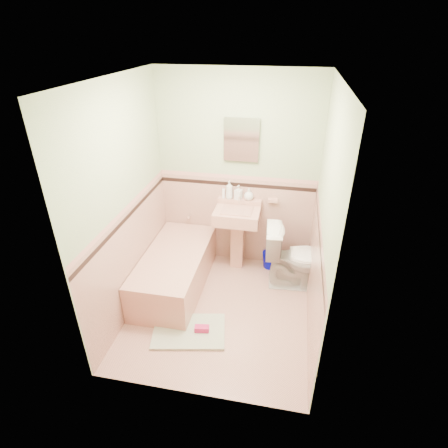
% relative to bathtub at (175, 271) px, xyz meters
% --- Properties ---
extents(floor, '(2.20, 2.20, 0.00)m').
position_rel_bathtub_xyz_m(floor, '(0.63, -0.33, -0.23)').
color(floor, tan).
rests_on(floor, ground).
extents(ceiling, '(2.20, 2.20, 0.00)m').
position_rel_bathtub_xyz_m(ceiling, '(0.63, -0.33, 2.27)').
color(ceiling, white).
rests_on(ceiling, ground).
extents(wall_back, '(2.50, 0.00, 2.50)m').
position_rel_bathtub_xyz_m(wall_back, '(0.63, 0.77, 1.02)').
color(wall_back, beige).
rests_on(wall_back, ground).
extents(wall_front, '(2.50, 0.00, 2.50)m').
position_rel_bathtub_xyz_m(wall_front, '(0.63, -1.43, 1.02)').
color(wall_front, beige).
rests_on(wall_front, ground).
extents(wall_left, '(0.00, 2.50, 2.50)m').
position_rel_bathtub_xyz_m(wall_left, '(-0.37, -0.33, 1.02)').
color(wall_left, beige).
rests_on(wall_left, ground).
extents(wall_right, '(0.00, 2.50, 2.50)m').
position_rel_bathtub_xyz_m(wall_right, '(1.63, -0.33, 1.02)').
color(wall_right, beige).
rests_on(wall_right, ground).
extents(wainscot_back, '(2.00, 0.00, 2.00)m').
position_rel_bathtub_xyz_m(wainscot_back, '(0.63, 0.76, 0.38)').
color(wainscot_back, tan).
rests_on(wainscot_back, ground).
extents(wainscot_front, '(2.00, 0.00, 2.00)m').
position_rel_bathtub_xyz_m(wainscot_front, '(0.63, -1.42, 0.38)').
color(wainscot_front, tan).
rests_on(wainscot_front, ground).
extents(wainscot_left, '(0.00, 2.20, 2.20)m').
position_rel_bathtub_xyz_m(wainscot_left, '(-0.36, -0.33, 0.38)').
color(wainscot_left, tan).
rests_on(wainscot_left, ground).
extents(wainscot_right, '(0.00, 2.20, 2.20)m').
position_rel_bathtub_xyz_m(wainscot_right, '(1.62, -0.33, 0.38)').
color(wainscot_right, tan).
rests_on(wainscot_right, ground).
extents(accent_back, '(2.00, 0.00, 2.00)m').
position_rel_bathtub_xyz_m(accent_back, '(0.63, 0.75, 0.90)').
color(accent_back, black).
rests_on(accent_back, ground).
extents(accent_front, '(2.00, 0.00, 2.00)m').
position_rel_bathtub_xyz_m(accent_front, '(0.63, -1.41, 0.90)').
color(accent_front, black).
rests_on(accent_front, ground).
extents(accent_left, '(0.00, 2.20, 2.20)m').
position_rel_bathtub_xyz_m(accent_left, '(-0.35, -0.33, 0.89)').
color(accent_left, black).
rests_on(accent_left, ground).
extents(accent_right, '(0.00, 2.20, 2.20)m').
position_rel_bathtub_xyz_m(accent_right, '(1.61, -0.33, 0.89)').
color(accent_right, black).
rests_on(accent_right, ground).
extents(cap_back, '(2.00, 0.00, 2.00)m').
position_rel_bathtub_xyz_m(cap_back, '(0.63, 0.75, 0.99)').
color(cap_back, tan).
rests_on(cap_back, ground).
extents(cap_front, '(2.00, 0.00, 2.00)m').
position_rel_bathtub_xyz_m(cap_front, '(0.63, -1.41, 0.99)').
color(cap_front, tan).
rests_on(cap_front, ground).
extents(cap_left, '(0.00, 2.20, 2.20)m').
position_rel_bathtub_xyz_m(cap_left, '(-0.35, -0.33, 1.00)').
color(cap_left, tan).
rests_on(cap_left, ground).
extents(cap_right, '(0.00, 2.20, 2.20)m').
position_rel_bathtub_xyz_m(cap_right, '(1.61, -0.33, 1.00)').
color(cap_right, tan).
rests_on(cap_right, ground).
extents(bathtub, '(0.70, 1.50, 0.45)m').
position_rel_bathtub_xyz_m(bathtub, '(0.00, 0.00, 0.00)').
color(bathtub, tan).
rests_on(bathtub, floor).
extents(tub_faucet, '(0.04, 0.12, 0.04)m').
position_rel_bathtub_xyz_m(tub_faucet, '(0.00, 0.72, 0.41)').
color(tub_faucet, silver).
rests_on(tub_faucet, wall_back).
extents(sink, '(0.56, 0.48, 0.88)m').
position_rel_bathtub_xyz_m(sink, '(0.68, 0.53, 0.22)').
color(sink, tan).
rests_on(sink, floor).
extents(sink_faucet, '(0.02, 0.02, 0.10)m').
position_rel_bathtub_xyz_m(sink_faucet, '(0.68, 0.67, 0.72)').
color(sink_faucet, silver).
rests_on(sink_faucet, sink).
extents(medicine_cabinet, '(0.37, 0.04, 0.46)m').
position_rel_bathtub_xyz_m(medicine_cabinet, '(0.68, 0.74, 1.47)').
color(medicine_cabinet, white).
rests_on(medicine_cabinet, wall_back).
extents(soap_dish, '(0.12, 0.07, 0.04)m').
position_rel_bathtub_xyz_m(soap_dish, '(1.10, 0.73, 0.72)').
color(soap_dish, tan).
rests_on(soap_dish, wall_back).
extents(soap_bottle_left, '(0.10, 0.10, 0.24)m').
position_rel_bathtub_xyz_m(soap_bottle_left, '(0.54, 0.71, 0.83)').
color(soap_bottle_left, '#B2B2B2').
rests_on(soap_bottle_left, sink).
extents(soap_bottle_mid, '(0.10, 0.11, 0.18)m').
position_rel_bathtub_xyz_m(soap_bottle_mid, '(0.66, 0.71, 0.81)').
color(soap_bottle_mid, '#B2B2B2').
rests_on(soap_bottle_mid, sink).
extents(soap_bottle_right, '(0.12, 0.12, 0.15)m').
position_rel_bathtub_xyz_m(soap_bottle_right, '(0.79, 0.71, 0.79)').
color(soap_bottle_right, '#B2B2B2').
rests_on(soap_bottle_right, sink).
extents(tube, '(0.05, 0.05, 0.12)m').
position_rel_bathtub_xyz_m(tube, '(0.47, 0.71, 0.78)').
color(tube, white).
rests_on(tube, sink).
extents(toilet, '(0.83, 0.51, 0.82)m').
position_rel_bathtub_xyz_m(toilet, '(1.47, 0.32, 0.18)').
color(toilet, white).
rests_on(toilet, floor).
extents(bucket, '(0.24, 0.24, 0.22)m').
position_rel_bathtub_xyz_m(bucket, '(1.13, 0.64, -0.12)').
color(bucket, '#0204B2').
rests_on(bucket, floor).
extents(bath_mat, '(0.84, 0.64, 0.03)m').
position_rel_bathtub_xyz_m(bath_mat, '(0.38, -0.73, -0.21)').
color(bath_mat, '#95A489').
rests_on(bath_mat, floor).
extents(shoe, '(0.16, 0.09, 0.06)m').
position_rel_bathtub_xyz_m(shoe, '(0.51, -0.71, -0.16)').
color(shoe, '#BF1E59').
rests_on(shoe, bath_mat).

